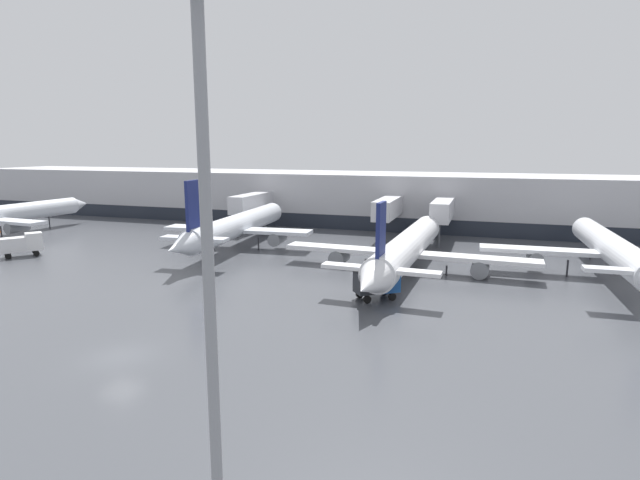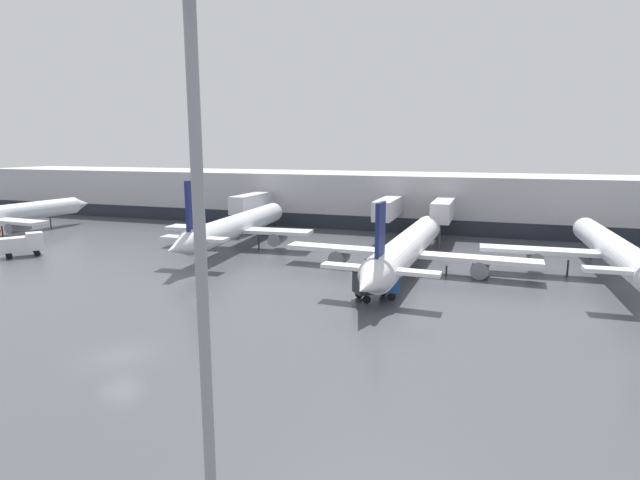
% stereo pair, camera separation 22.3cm
% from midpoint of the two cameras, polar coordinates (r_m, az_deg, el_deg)
% --- Properties ---
extents(ground_plane, '(320.00, 320.00, 0.00)m').
position_cam_midpoint_polar(ground_plane, '(36.07, -21.81, -12.21)').
color(ground_plane, '#424449').
extents(terminal_building, '(160.00, 27.41, 9.00)m').
position_cam_midpoint_polar(terminal_building, '(90.00, 4.46, 4.78)').
color(terminal_building, '#B2B2B7').
rests_on(terminal_building, ground_plane).
extents(parked_jet_0, '(26.37, 34.07, 10.28)m').
position_cam_midpoint_polar(parked_jet_0, '(59.86, 30.60, -0.97)').
color(parked_jet_0, silver).
rests_on(parked_jet_0, ground_plane).
extents(parked_jet_1, '(20.65, 35.46, 9.94)m').
position_cam_midpoint_polar(parked_jet_1, '(68.29, -9.34, 1.60)').
color(parked_jet_1, silver).
rests_on(parked_jet_1, ground_plane).
extents(parked_jet_4, '(27.96, 36.51, 8.89)m').
position_cam_midpoint_polar(parked_jet_4, '(55.69, 9.98, -0.95)').
color(parked_jet_4, white).
rests_on(parked_jet_4, ground_plane).
extents(service_truck_0, '(4.25, 4.88, 2.91)m').
position_cam_midpoint_polar(service_truck_0, '(72.64, -30.82, -0.35)').
color(service_truck_0, silver).
rests_on(service_truck_0, ground_plane).
extents(service_truck_1, '(4.22, 3.83, 2.57)m').
position_cam_midpoint_polar(service_truck_1, '(45.14, 6.50, -4.92)').
color(service_truck_1, '#19478C').
rests_on(service_truck_1, ground_plane).
extents(traffic_cone_0, '(0.48, 0.48, 0.75)m').
position_cam_midpoint_polar(traffic_cone_0, '(95.53, -32.66, 0.98)').
color(traffic_cone_0, orange).
rests_on(traffic_cone_0, ground_plane).
extents(apron_light_mast_2, '(1.80, 1.80, 18.17)m').
position_cam_midpoint_polar(apron_light_mast_2, '(12.25, -13.67, 14.30)').
color(apron_light_mast_2, gray).
rests_on(apron_light_mast_2, ground_plane).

